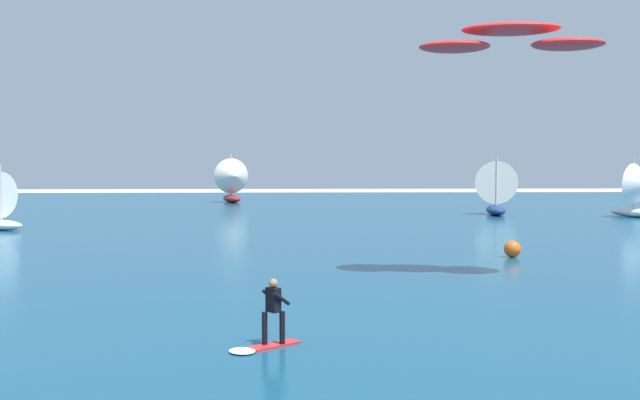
% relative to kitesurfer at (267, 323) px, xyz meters
% --- Properties ---
extents(ocean, '(160.00, 90.00, 0.10)m').
position_rel_kitesurfer_xyz_m(ocean, '(1.88, 36.11, -0.65)').
color(ocean, navy).
rests_on(ocean, ground).
extents(kitesurfer, '(1.86, 1.69, 1.67)m').
position_rel_kitesurfer_xyz_m(kitesurfer, '(0.00, 0.00, 0.00)').
color(kitesurfer, red).
rests_on(kitesurfer, ocean).
extents(kite, '(7.04, 3.39, 1.02)m').
position_rel_kitesurfer_xyz_m(kite, '(8.68, 9.80, 8.42)').
color(kite, red).
extents(sailboat_center_horizon, '(3.99, 4.50, 5.05)m').
position_rel_kitesurfer_xyz_m(sailboat_center_horizon, '(-5.61, 58.92, 1.71)').
color(sailboat_center_horizon, maroon).
rests_on(sailboat_center_horizon, ocean).
extents(sailboat_leading, '(3.60, 4.21, 4.86)m').
position_rel_kitesurfer_xyz_m(sailboat_leading, '(16.83, 42.40, 1.62)').
color(sailboat_leading, navy).
rests_on(sailboat_leading, ocean).
extents(marker_buoy, '(0.78, 0.78, 0.78)m').
position_rel_kitesurfer_xyz_m(marker_buoy, '(10.75, 16.31, -0.21)').
color(marker_buoy, '#E55919').
rests_on(marker_buoy, ocean).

